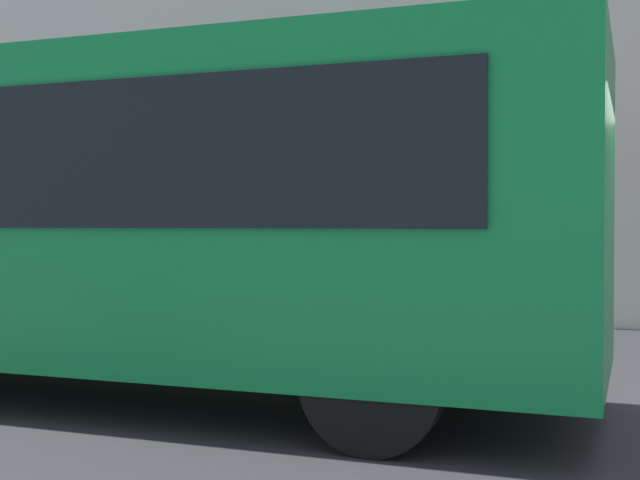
# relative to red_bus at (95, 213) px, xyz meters

# --- Properties ---
(ground_plane) EXTENTS (60.00, 60.00, 0.00)m
(ground_plane) POSITION_rel_red_bus_xyz_m (-4.03, -0.41, -1.68)
(ground_plane) COLOR #2B2B2D
(red_bus) EXTENTS (9.05, 2.54, 3.08)m
(red_bus) POSITION_rel_red_bus_xyz_m (0.00, 0.00, 0.00)
(red_bus) COLOR #0F7238
(red_bus) RESTS_ON ground_plane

